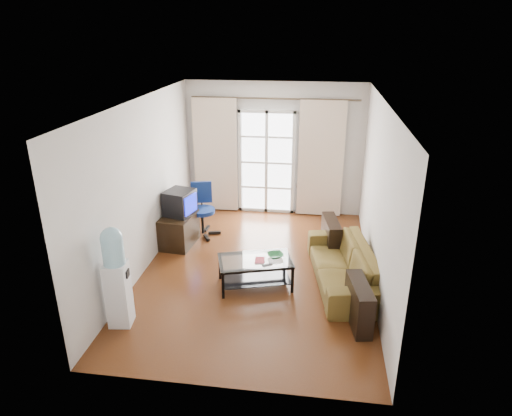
{
  "coord_description": "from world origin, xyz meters",
  "views": [
    {
      "loc": [
        0.89,
        -6.42,
        3.7
      ],
      "look_at": [
        -0.06,
        0.35,
        0.95
      ],
      "focal_mm": 32.0,
      "sensor_mm": 36.0,
      "label": 1
    }
  ],
  "objects": [
    {
      "name": "floor",
      "position": [
        0.0,
        0.0,
        0.0
      ],
      "size": [
        5.2,
        5.2,
        0.0
      ],
      "primitive_type": "plane",
      "color": "#5F3216",
      "rests_on": "ground"
    },
    {
      "name": "ceiling",
      "position": [
        0.0,
        0.0,
        2.7
      ],
      "size": [
        5.2,
        5.2,
        0.0
      ],
      "primitive_type": "plane",
      "rotation": [
        3.14,
        0.0,
        0.0
      ],
      "color": "white",
      "rests_on": "wall_back"
    },
    {
      "name": "wall_back",
      "position": [
        0.0,
        2.6,
        1.35
      ],
      "size": [
        3.6,
        0.02,
        2.7
      ],
      "primitive_type": "cube",
      "color": "silver",
      "rests_on": "floor"
    },
    {
      "name": "wall_front",
      "position": [
        0.0,
        -2.6,
        1.35
      ],
      "size": [
        3.6,
        0.02,
        2.7
      ],
      "primitive_type": "cube",
      "color": "silver",
      "rests_on": "floor"
    },
    {
      "name": "wall_left",
      "position": [
        -1.8,
        0.0,
        1.35
      ],
      "size": [
        0.02,
        5.2,
        2.7
      ],
      "primitive_type": "cube",
      "color": "silver",
      "rests_on": "floor"
    },
    {
      "name": "wall_right",
      "position": [
        1.8,
        0.0,
        1.35
      ],
      "size": [
        0.02,
        5.2,
        2.7
      ],
      "primitive_type": "cube",
      "color": "silver",
      "rests_on": "floor"
    },
    {
      "name": "french_door",
      "position": [
        -0.15,
        2.54,
        1.07
      ],
      "size": [
        1.16,
        0.06,
        2.15
      ],
      "color": "white",
      "rests_on": "wall_back"
    },
    {
      "name": "curtain_rod",
      "position": [
        0.0,
        2.5,
        2.38
      ],
      "size": [
        3.3,
        0.04,
        0.04
      ],
      "primitive_type": "cylinder",
      "rotation": [
        0.0,
        1.57,
        0.0
      ],
      "color": "#4C3F2D",
      "rests_on": "wall_back"
    },
    {
      "name": "curtain_left",
      "position": [
        -1.2,
        2.48,
        1.2
      ],
      "size": [
        0.9,
        0.07,
        2.35
      ],
      "primitive_type": "cube",
      "color": "beige",
      "rests_on": "curtain_rod"
    },
    {
      "name": "curtain_right",
      "position": [
        0.95,
        2.48,
        1.2
      ],
      "size": [
        0.9,
        0.07,
        2.35
      ],
      "primitive_type": "cube",
      "color": "beige",
      "rests_on": "curtain_rod"
    },
    {
      "name": "radiator",
      "position": [
        0.8,
        2.5,
        0.33
      ],
      "size": [
        0.64,
        0.12,
        0.64
      ],
      "primitive_type": "cube",
      "color": "gray",
      "rests_on": "floor"
    },
    {
      "name": "sofa",
      "position": [
        1.35,
        -0.17,
        0.3
      ],
      "size": [
        2.32,
        1.47,
        0.6
      ],
      "primitive_type": "imported",
      "rotation": [
        0.0,
        0.0,
        -1.41
      ],
      "color": "brown",
      "rests_on": "floor"
    },
    {
      "name": "coffee_table",
      "position": [
        0.04,
        -0.45,
        0.28
      ],
      "size": [
        1.22,
        0.91,
        0.44
      ],
      "rotation": [
        0.0,
        0.0,
        0.29
      ],
      "color": "silver",
      "rests_on": "floor"
    },
    {
      "name": "bowl",
      "position": [
        0.33,
        -0.32,
        0.47
      ],
      "size": [
        0.42,
        0.42,
        0.06
      ],
      "primitive_type": "imported",
      "rotation": [
        0.0,
        0.0,
        0.41
      ],
      "color": "green",
      "rests_on": "coffee_table"
    },
    {
      "name": "book",
      "position": [
        0.04,
        -0.48,
        0.45
      ],
      "size": [
        0.17,
        0.21,
        0.02
      ],
      "primitive_type": "imported",
      "rotation": [
        0.0,
        0.0,
        0.06
      ],
      "color": "#A72614",
      "rests_on": "coffee_table"
    },
    {
      "name": "remote",
      "position": [
        0.24,
        -0.59,
        0.45
      ],
      "size": [
        0.15,
        0.12,
        0.02
      ],
      "primitive_type": "cube",
      "rotation": [
        0.0,
        0.0,
        0.57
      ],
      "color": "black",
      "rests_on": "coffee_table"
    },
    {
      "name": "tv_stand",
      "position": [
        -1.51,
        0.76,
        0.28
      ],
      "size": [
        0.58,
        0.81,
        0.56
      ],
      "primitive_type": "cube",
      "rotation": [
        0.0,
        0.0,
        -0.1
      ],
      "color": "black",
      "rests_on": "floor"
    },
    {
      "name": "crt_tv",
      "position": [
        -1.51,
        0.84,
        0.79
      ],
      "size": [
        0.57,
        0.58,
        0.44
      ],
      "rotation": [
        0.0,
        0.0,
        -0.26
      ],
      "color": "black",
      "rests_on": "tv_stand"
    },
    {
      "name": "task_chair",
      "position": [
        -1.2,
        1.24,
        0.29
      ],
      "size": [
        0.81,
        0.81,
        0.99
      ],
      "rotation": [
        0.0,
        0.0,
        0.24
      ],
      "color": "black",
      "rests_on": "floor"
    },
    {
      "name": "water_cooler",
      "position": [
        -1.58,
        -1.64,
        0.73
      ],
      "size": [
        0.32,
        0.32,
        1.4
      ],
      "rotation": [
        0.0,
        0.0,
        0.12
      ],
      "color": "silver",
      "rests_on": "floor"
    }
  ]
}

